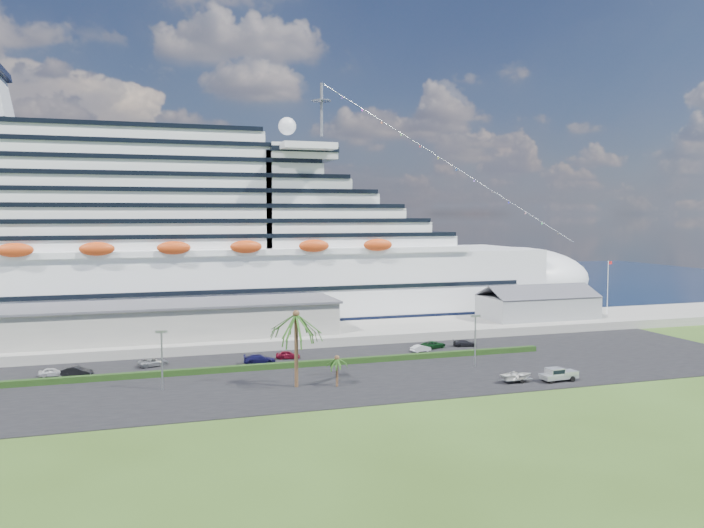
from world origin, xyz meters
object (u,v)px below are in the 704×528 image
object	(u,v)px
cruise_ship	(182,249)
boat_trailer	(517,375)
pickup_truck	(558,374)
parked_car_3	(259,359)

from	to	relation	value
cruise_ship	boat_trailer	distance (m)	80.92
boat_trailer	pickup_truck	bearing A→B (deg)	-10.93
cruise_ship	boat_trailer	bearing A→B (deg)	-57.75
parked_car_3	boat_trailer	size ratio (longest dim) A/B	0.95
parked_car_3	boat_trailer	bearing A→B (deg)	-117.37
cruise_ship	boat_trailer	world-z (taller)	cruise_ship
cruise_ship	boat_trailer	size ratio (longest dim) A/B	35.02
pickup_truck	cruise_ship	bearing A→B (deg)	125.36
parked_car_3	boat_trailer	xyz separation A→B (m)	(33.18, -23.64, 0.29)
cruise_ship	parked_car_3	bearing A→B (deg)	-78.07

